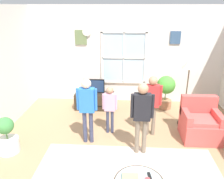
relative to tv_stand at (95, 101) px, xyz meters
name	(u,v)px	position (x,y,z in m)	size (l,w,h in m)	color
ground_plane	(124,173)	(0.86, -2.56, -0.23)	(6.01, 6.95, 0.02)	#9E7A56
back_wall	(126,55)	(0.86, 0.67, 1.14)	(5.41, 0.17, 2.72)	silver
tv_stand	(95,101)	(0.00, 0.00, 0.00)	(1.05, 0.45, 0.44)	#2D2319
television	(94,86)	(0.00, 0.00, 0.43)	(0.57, 0.08, 0.40)	#4C4C4C
armchair	(200,124)	(2.46, -1.33, 0.11)	(0.76, 0.74, 0.87)	#D14C47
book_stack	(130,178)	(0.95, -3.17, 0.21)	(0.24, 0.20, 0.05)	#638ECB
remote_near_cup	(150,176)	(1.23, -3.11, 0.20)	(0.04, 0.14, 0.02)	black
person_black_shirt	(142,111)	(1.16, -1.97, 0.67)	(0.43, 0.19, 1.42)	#726656
person_blue_shirt	(87,104)	(0.10, -1.67, 0.65)	(0.42, 0.19, 1.38)	#333851
person_red_shirt	(152,99)	(1.41, -1.29, 0.62)	(0.41, 0.18, 1.35)	#726656
person_pink_shirt	(110,105)	(0.52, -1.27, 0.46)	(0.33, 0.15, 1.09)	#333851
potted_plant_by_window	(166,89)	(1.95, 0.14, 0.35)	(0.49, 0.49, 0.93)	#9E6B4C
potted_plant_corner	(7,137)	(-1.39, -2.11, 0.10)	(0.41, 0.41, 0.73)	silver
floor_lamp	(189,70)	(2.26, -0.75, 1.12)	(0.32, 0.32, 1.61)	black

